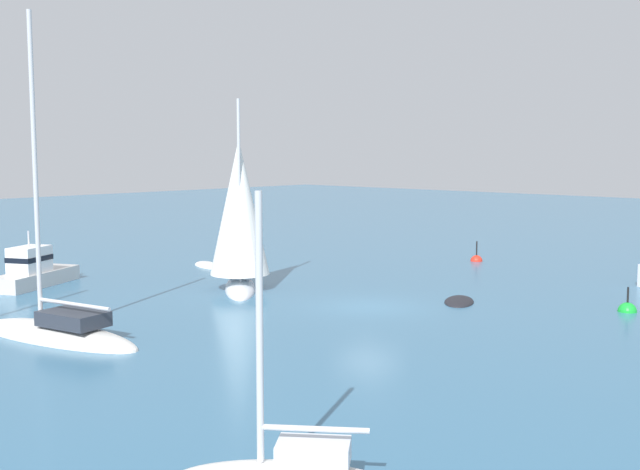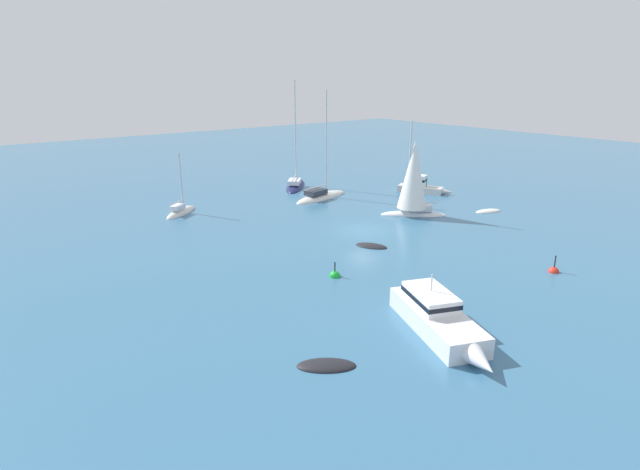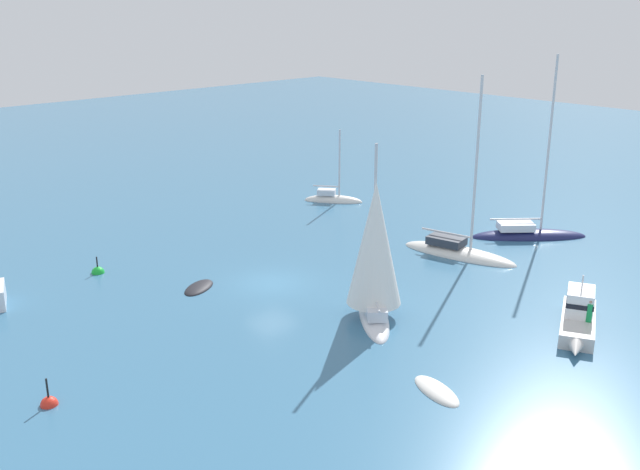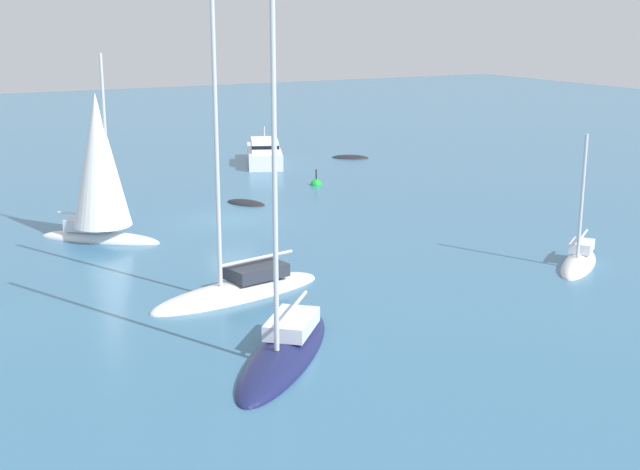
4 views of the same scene
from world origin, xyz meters
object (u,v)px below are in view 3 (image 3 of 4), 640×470
launch (579,317)px  yacht_1 (528,235)px  rib (437,391)px  tender (199,288)px  ketch_1 (458,252)px  yacht (333,200)px  ketch (375,255)px  mooring_buoy (49,405)px  channel_buoy (98,273)px

launch → yacht_1: bearing=-165.6°
rib → launch: (1.12, 9.49, 0.71)m
tender → launch: bearing=-88.2°
ketch_1 → yacht: ketch_1 is taller
ketch → launch: bearing=-102.1°
rib → yacht: 29.24m
rib → ketch: ketch is taller
ketch → yacht: bearing=2.0°
ketch → ketch_1: (-2.51, 10.55, -3.10)m
rib → mooring_buoy: mooring_buoy is taller
tender → channel_buoy: 6.65m
rib → yacht: (-23.53, 17.35, 0.11)m
ketch_1 → ketch: bearing=-88.0°
yacht_1 → rib: bearing=-116.6°
launch → yacht: size_ratio=0.96×
ketch → ketch_1: bearing=-35.3°
ketch_1 → yacht: size_ratio=1.87×
launch → channel_buoy: launch is taller
ketch_1 → yacht_1: bearing=68.9°
tender → ketch: (9.12, 4.22, 3.26)m
tender → ketch_1: 16.18m
channel_buoy → mooring_buoy: bearing=-34.7°
yacht → mooring_buoy: yacht is taller
ketch_1 → yacht_1: yacht_1 is taller
tender → launch: size_ratio=0.47×
mooring_buoy → yacht_1: bearing=87.0°
yacht_1 → channel_buoy: 27.58m
launch → yacht: bearing=-133.6°
tender → yacht: yacht is taller
ketch_1 → mooring_buoy: bearing=-102.7°
rib → launch: 9.58m
ketch → yacht: size_ratio=1.47×
tender → channel_buoy: bearing=86.9°
launch → yacht: 25.88m
yacht_1 → channel_buoy: (-13.68, -23.95, -0.17)m
rib → channel_buoy: size_ratio=2.17×
rib → ketch: (-6.76, 3.63, 3.26)m
ketch → yacht: 21.90m
ketch → mooring_buoy: (-3.11, -15.43, -3.25)m
tender → ketch_1: bearing=-53.0°
ketch_1 → yacht_1: 6.38m
yacht → channel_buoy: yacht is taller
rib → yacht: yacht is taller
mooring_buoy → rib: bearing=50.1°
yacht_1 → channel_buoy: bearing=-168.1°
launch → mooring_buoy: (-11.00, -21.29, -0.70)m
tender → yacht: 19.51m
ketch_1 → tender: bearing=-125.4°
channel_buoy → mooring_buoy: size_ratio=0.91×
ketch → tender: bearing=66.1°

